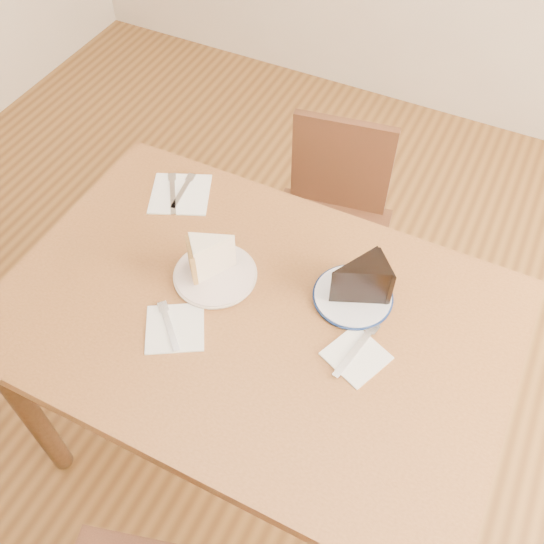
# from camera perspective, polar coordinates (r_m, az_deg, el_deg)

# --- Properties ---
(ground) EXTENTS (4.00, 4.00, 0.00)m
(ground) POSITION_cam_1_polar(r_m,az_deg,el_deg) (2.09, -1.23, -15.63)
(ground) COLOR #4B2E14
(ground) RESTS_ON ground
(table) EXTENTS (1.20, 0.80, 0.75)m
(table) POSITION_cam_1_polar(r_m,az_deg,el_deg) (1.51, -1.65, -6.00)
(table) COLOR #533016
(table) RESTS_ON ground
(chair_far) EXTENTS (0.44, 0.44, 0.78)m
(chair_far) POSITION_cam_1_polar(r_m,az_deg,el_deg) (2.04, 5.37, 4.25)
(chair_far) COLOR black
(chair_far) RESTS_ON ground
(plate_cream) EXTENTS (0.20, 0.20, 0.01)m
(plate_cream) POSITION_cam_1_polar(r_m,az_deg,el_deg) (1.50, -5.36, -0.27)
(plate_cream) COLOR silver
(plate_cream) RESTS_ON table
(plate_navy) EXTENTS (0.18, 0.18, 0.01)m
(plate_navy) POSITION_cam_1_polar(r_m,az_deg,el_deg) (1.46, 7.61, -2.29)
(plate_navy) COLOR white
(plate_navy) RESTS_ON table
(carrot_cake) EXTENTS (0.13, 0.12, 0.10)m
(carrot_cake) POSITION_cam_1_polar(r_m,az_deg,el_deg) (1.46, -5.42, 1.52)
(carrot_cake) COLOR #F9E8CE
(carrot_cake) RESTS_ON plate_cream
(chocolate_cake) EXTENTS (0.15, 0.15, 0.10)m
(chocolate_cake) POSITION_cam_1_polar(r_m,az_deg,el_deg) (1.42, 7.89, -1.01)
(chocolate_cake) COLOR black
(chocolate_cake) RESTS_ON plate_navy
(napkin_cream) EXTENTS (0.18, 0.18, 0.00)m
(napkin_cream) POSITION_cam_1_polar(r_m,az_deg,el_deg) (1.42, -9.12, -5.23)
(napkin_cream) COLOR white
(napkin_cream) RESTS_ON table
(napkin_navy) EXTENTS (0.16, 0.16, 0.00)m
(napkin_navy) POSITION_cam_1_polar(r_m,az_deg,el_deg) (1.38, 7.93, -7.82)
(napkin_navy) COLOR white
(napkin_navy) RESTS_ON table
(napkin_spare) EXTENTS (0.21, 0.21, 0.00)m
(napkin_spare) POSITION_cam_1_polar(r_m,az_deg,el_deg) (1.70, -8.63, 7.28)
(napkin_spare) COLOR white
(napkin_spare) RESTS_ON table
(fork_cream) EXTENTS (0.11, 0.11, 0.00)m
(fork_cream) POSITION_cam_1_polar(r_m,az_deg,el_deg) (1.42, -9.66, -5.04)
(fork_cream) COLOR silver
(fork_cream) RESTS_ON napkin_cream
(knife_navy) EXTENTS (0.05, 0.17, 0.00)m
(knife_navy) POSITION_cam_1_polar(r_m,az_deg,el_deg) (1.38, 7.88, -7.27)
(knife_navy) COLOR silver
(knife_navy) RESTS_ON napkin_navy
(fork_spare) EXTENTS (0.03, 0.14, 0.00)m
(fork_spare) POSITION_cam_1_polar(r_m,az_deg,el_deg) (1.71, -8.42, 7.55)
(fork_spare) COLOR silver
(fork_spare) RESTS_ON napkin_spare
(knife_spare) EXTENTS (0.10, 0.14, 0.00)m
(knife_spare) POSITION_cam_1_polar(r_m,az_deg,el_deg) (1.70, -9.33, 7.28)
(knife_spare) COLOR white
(knife_spare) RESTS_ON napkin_spare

